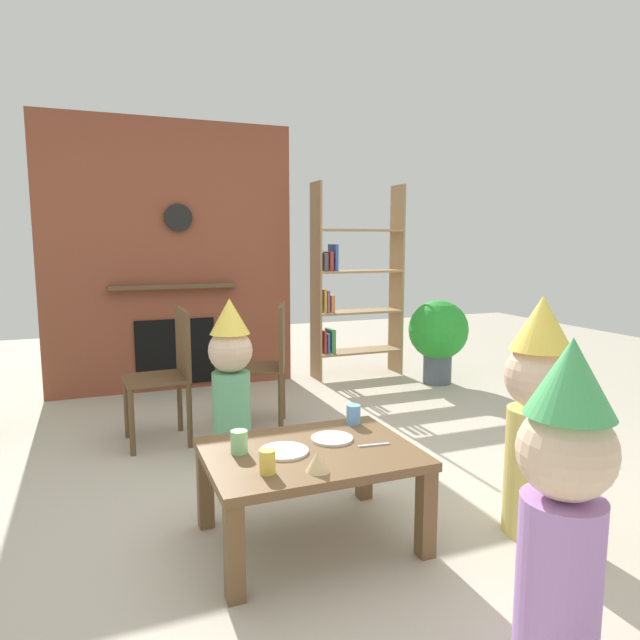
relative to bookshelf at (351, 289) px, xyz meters
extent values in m
plane|color=#BCB29E|center=(-1.27, -2.40, -0.87)|extent=(12.00, 12.00, 0.00)
cube|color=brown|center=(-1.69, 0.20, 0.33)|extent=(2.20, 0.18, 2.40)
cube|color=black|center=(-1.69, 0.10, -0.52)|extent=(0.70, 0.02, 0.60)
cube|color=brown|center=(-1.69, 0.06, 0.08)|extent=(1.10, 0.10, 0.04)
cylinder|color=black|center=(-1.63, 0.08, 0.68)|extent=(0.24, 0.04, 0.24)
cube|color=#9E7A51|center=(-0.37, 0.00, 0.08)|extent=(0.02, 0.28, 1.90)
cube|color=#9E7A51|center=(0.51, 0.00, 0.08)|extent=(0.02, 0.28, 1.90)
cube|color=#9E7A51|center=(0.07, 0.00, -0.62)|extent=(0.86, 0.28, 0.02)
cube|color=#9E7A51|center=(0.07, 0.00, -0.22)|extent=(0.86, 0.28, 0.02)
cube|color=#9E7A51|center=(0.07, 0.00, 0.18)|extent=(0.86, 0.28, 0.02)
cube|color=#9E7A51|center=(0.07, 0.00, 0.58)|extent=(0.86, 0.28, 0.02)
cube|color=#B23333|center=(-0.31, 0.00, -0.50)|extent=(0.02, 0.20, 0.23)
cube|color=#3359A5|center=(-0.27, 0.00, -0.52)|extent=(0.03, 0.20, 0.20)
cube|color=#3F8C4C|center=(-0.22, 0.00, -0.50)|extent=(0.04, 0.20, 0.23)
cube|color=gold|center=(-0.31, 0.00, -0.10)|extent=(0.03, 0.20, 0.23)
cube|color=#8C4C99|center=(-0.27, 0.00, -0.11)|extent=(0.02, 0.20, 0.21)
cube|color=#D87F3F|center=(-0.23, 0.00, -0.13)|extent=(0.04, 0.20, 0.17)
cube|color=#4C4C51|center=(-0.30, 0.00, 0.27)|extent=(0.04, 0.20, 0.17)
cube|color=#B23333|center=(-0.24, 0.00, 0.28)|extent=(0.03, 0.20, 0.19)
cube|color=#3359A5|center=(-0.19, 0.00, 0.31)|extent=(0.03, 0.20, 0.26)
cube|color=brown|center=(-1.48, -2.80, -0.46)|extent=(0.92, 0.69, 0.04)
cube|color=brown|center=(-1.90, -3.10, -0.68)|extent=(0.07, 0.07, 0.39)
cube|color=brown|center=(-1.07, -3.10, -0.68)|extent=(0.07, 0.07, 0.39)
cube|color=brown|center=(-1.90, -2.50, -0.68)|extent=(0.07, 0.07, 0.39)
cube|color=brown|center=(-1.07, -2.50, -0.68)|extent=(0.07, 0.07, 0.39)
cylinder|color=#8CD18C|center=(-1.78, -2.73, -0.39)|extent=(0.07, 0.07, 0.10)
cylinder|color=#669EE0|center=(-1.15, -2.55, -0.40)|extent=(0.07, 0.07, 0.10)
cylinder|color=#F2CC4C|center=(-1.73, -2.98, -0.40)|extent=(0.06, 0.06, 0.10)
cylinder|color=white|center=(-1.34, -2.72, -0.44)|extent=(0.20, 0.20, 0.01)
cylinder|color=white|center=(-1.60, -2.79, -0.44)|extent=(0.22, 0.22, 0.01)
cone|color=#EAC68C|center=(-1.54, -3.04, -0.40)|extent=(0.10, 0.10, 0.09)
cube|color=silver|center=(-1.20, -2.86, -0.44)|extent=(0.15, 0.03, 0.01)
cylinder|color=#B27FCC|center=(-1.04, -3.81, -0.59)|extent=(0.26, 0.26, 0.57)
sphere|color=beige|center=(-1.04, -3.81, -0.15)|extent=(0.30, 0.30, 0.30)
cone|color=#4CB766|center=(-1.04, -3.81, 0.08)|extent=(0.27, 0.27, 0.24)
cylinder|color=#E0CC66|center=(-0.50, -3.11, -0.58)|extent=(0.27, 0.27, 0.59)
sphere|color=beige|center=(-0.50, -3.11, -0.13)|extent=(0.31, 0.31, 0.31)
cone|color=#F2D14C|center=(-0.50, -3.11, 0.11)|extent=(0.28, 0.28, 0.25)
cylinder|color=#66B27F|center=(-1.58, -1.64, -0.61)|extent=(0.24, 0.24, 0.53)
sphere|color=beige|center=(-1.58, -1.64, -0.20)|extent=(0.28, 0.28, 0.28)
cone|color=#F2D14C|center=(-1.58, -1.64, 0.01)|extent=(0.25, 0.25, 0.22)
cube|color=brown|center=(-1.99, -1.25, -0.43)|extent=(0.41, 0.41, 0.02)
cube|color=brown|center=(-1.81, -1.24, -0.20)|extent=(0.05, 0.40, 0.45)
cylinder|color=brown|center=(-2.18, -1.07, -0.66)|extent=(0.04, 0.04, 0.43)
cylinder|color=brown|center=(-2.17, -1.43, -0.66)|extent=(0.04, 0.04, 0.43)
cylinder|color=brown|center=(-1.82, -1.06, -0.66)|extent=(0.04, 0.04, 0.43)
cylinder|color=brown|center=(-1.81, -1.42, -0.66)|extent=(0.04, 0.04, 0.43)
cube|color=brown|center=(-1.28, -1.17, -0.43)|extent=(0.51, 0.51, 0.02)
cube|color=brown|center=(-1.11, -1.24, -0.20)|extent=(0.17, 0.39, 0.45)
cylinder|color=brown|center=(-1.39, -0.94, -0.66)|extent=(0.04, 0.04, 0.43)
cylinder|color=brown|center=(-1.51, -1.28, -0.66)|extent=(0.04, 0.04, 0.43)
cylinder|color=brown|center=(-1.05, -1.07, -0.66)|extent=(0.04, 0.04, 0.43)
cylinder|color=brown|center=(-1.18, -1.40, -0.66)|extent=(0.04, 0.04, 0.43)
cylinder|color=#4C5660|center=(0.65, -0.56, -0.74)|extent=(0.27, 0.27, 0.28)
sphere|color=green|center=(0.65, -0.56, -0.36)|extent=(0.56, 0.56, 0.56)
camera|label=1|loc=(-2.32, -5.05, 0.47)|focal=31.72mm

